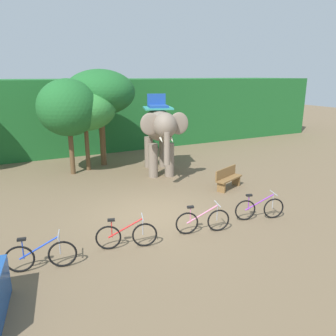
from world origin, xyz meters
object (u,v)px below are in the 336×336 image
tree_far_left (68,108)px  bike_purple (259,208)px  bike_blue (41,255)px  bike_red (126,235)px  tree_center_left (85,109)px  wooden_bench (228,178)px  elephant (159,129)px  tree_left (100,93)px  bike_pink (203,221)px

tree_far_left → bike_purple: (4.47, -8.19, -2.80)m
bike_blue → bike_red: same height
tree_far_left → tree_center_left: tree_far_left is taller
tree_center_left → wooden_bench: 7.63m
bike_red → bike_purple: bearing=-2.3°
elephant → bike_red: (-3.94, -6.17, -1.82)m
elephant → bike_blue: 8.97m
tree_far_left → bike_red: (-0.13, -8.00, -2.80)m
tree_center_left → tree_left: bearing=31.9°
tree_left → bike_pink: size_ratio=2.97×
elephant → wooden_bench: size_ratio=2.75×
wooden_bench → bike_red: bearing=-153.0°
elephant → bike_red: bearing=-122.6°
tree_far_left → tree_center_left: (0.84, 0.35, -0.13)m
bike_pink → bike_purple: size_ratio=1.01×
bike_red → wooden_bench: size_ratio=1.07×
elephant → tree_far_left: bearing=154.3°
bike_red → elephant: bearing=57.4°
tree_center_left → elephant: size_ratio=0.97×
tree_far_left → elephant: size_ratio=1.07×
tree_center_left → tree_left: size_ratio=0.83×
bike_blue → wooden_bench: bike_blue is taller
tree_left → bike_red: bearing=-102.2°
tree_far_left → bike_blue: (-2.37, -8.07, -2.80)m
elephant → bike_blue: size_ratio=2.52×
tree_center_left → wooden_bench: size_ratio=2.67×
elephant → bike_blue: (-6.18, -6.23, -1.82)m
tree_left → bike_purple: size_ratio=3.01×
tree_far_left → bike_red: size_ratio=2.74×
elephant → bike_pink: (-1.55, -6.33, -1.82)m
tree_far_left → wooden_bench: tree_far_left is taller
bike_red → tree_far_left: bearing=89.1°
bike_purple → elephant: bearing=96.0°
tree_center_left → wooden_bench: bearing=-50.3°
tree_left → bike_pink: 9.75m
tree_center_left → elephant: 3.79m
tree_center_left → tree_left: tree_left is taller
bike_pink → tree_center_left: bearing=99.5°
elephant → bike_red: elephant is taller
tree_far_left → wooden_bench: size_ratio=2.93×
bike_red → bike_purple: same height
bike_pink → bike_purple: bearing=-0.6°
tree_far_left → tree_left: (1.81, 0.96, 0.60)m
elephant → bike_purple: (0.66, -6.35, -1.82)m
tree_left → elephant: (2.00, -2.79, -1.59)m
tree_left → bike_blue: tree_left is taller
bike_purple → wooden_bench: (0.95, 3.02, 0.09)m
tree_far_left → tree_center_left: size_ratio=1.10×
tree_center_left → bike_blue: 9.40m
bike_purple → bike_blue: bearing=179.0°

